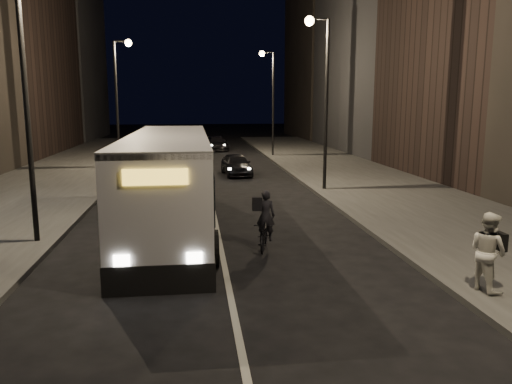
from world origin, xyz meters
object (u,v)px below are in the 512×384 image
object	(u,v)px
streetlight_left_near	(33,67)
streetlight_left_far	(120,86)
car_near	(236,164)
streetlight_right_mid	(321,81)
city_bus	(169,178)
streetlight_right_far	(270,89)
cyclist_on_bicycle	(265,229)
car_mid	(161,150)
car_far	(217,143)
pedestrian_woman	(488,252)

from	to	relation	value
streetlight_left_near	streetlight_left_far	size ratio (longest dim) A/B	1.00
streetlight_left_near	car_near	bearing A→B (deg)	63.39
streetlight_right_mid	city_bus	world-z (taller)	streetlight_right_mid
streetlight_right_far	cyclist_on_bicycle	size ratio (longest dim) A/B	4.42
streetlight_right_far	car_mid	distance (m)	9.81
streetlight_left_near	cyclist_on_bicycle	distance (m)	8.26
streetlight_right_far	streetlight_left_far	bearing A→B (deg)	-150.64
city_bus	car_far	bearing A→B (deg)	84.06
streetlight_left_near	streetlight_left_far	bearing A→B (deg)	90.00
streetlight_right_mid	cyclist_on_bicycle	distance (m)	11.17
pedestrian_woman	car_far	size ratio (longest dim) A/B	0.41
car_far	streetlight_right_mid	bearing A→B (deg)	-85.01
streetlight_right_mid	cyclist_on_bicycle	xyz separation A→B (m)	(-4.03, -9.27, -4.75)
car_near	car_mid	size ratio (longest dim) A/B	0.95
pedestrian_woman	streetlight_right_far	bearing A→B (deg)	-13.81
streetlight_left_near	pedestrian_woman	xyz separation A→B (m)	(11.06, -5.57, -4.30)
city_bus	pedestrian_woman	bearing A→B (deg)	-44.04
streetlight_right_far	car_near	distance (m)	11.40
streetlight_right_far	pedestrian_woman	bearing A→B (deg)	-89.23
streetlight_right_far	streetlight_left_far	world-z (taller)	same
city_bus	car_near	xyz separation A→B (m)	(3.40, 12.71, -1.13)
car_mid	car_far	world-z (taller)	car_mid
city_bus	car_mid	world-z (taller)	city_bus
streetlight_right_far	city_bus	xyz separation A→B (m)	(-6.93, -22.47, -3.57)
city_bus	cyclist_on_bicycle	xyz separation A→B (m)	(2.90, -2.80, -1.18)
car_mid	cyclist_on_bicycle	bearing A→B (deg)	108.07
streetlight_left_far	car_near	bearing A→B (deg)	-27.86
car_near	car_far	xyz separation A→B (m)	(-0.40, 15.93, -0.01)
streetlight_left_far	car_far	world-z (taller)	streetlight_left_far
streetlight_right_mid	car_mid	xyz separation A→B (m)	(-8.61, 15.89, -4.69)
car_near	streetlight_right_far	bearing A→B (deg)	65.56
pedestrian_woman	car_mid	bearing A→B (deg)	2.42
pedestrian_woman	cyclist_on_bicycle	bearing A→B (deg)	31.27
streetlight_right_far	pedestrian_woman	xyz separation A→B (m)	(0.40, -29.57, -4.30)
car_near	streetlight_left_near	bearing A→B (deg)	-121.17
streetlight_right_mid	city_bus	bearing A→B (deg)	-136.96
streetlight_left_near	streetlight_left_far	distance (m)	18.00
city_bus	car_near	bearing A→B (deg)	75.07
city_bus	streetlight_right_far	bearing A→B (deg)	72.90
streetlight_right_far	car_near	xyz separation A→B (m)	(-3.53, -9.77, -4.71)
city_bus	car_mid	size ratio (longest dim) A/B	3.01
pedestrian_woman	car_near	xyz separation A→B (m)	(-3.93, 19.80, -0.41)
pedestrian_woman	city_bus	bearing A→B (deg)	31.34
city_bus	car_near	distance (m)	13.20
streetlight_left_far	streetlight_right_far	bearing A→B (deg)	29.36
city_bus	pedestrian_woman	distance (m)	10.23
streetlight_right_mid	city_bus	distance (m)	10.14
streetlight_right_mid	car_near	size ratio (longest dim) A/B	2.11
cyclist_on_bicycle	car_near	xyz separation A→B (m)	(0.50, 15.50, 0.04)
cyclist_on_bicycle	car_far	world-z (taller)	cyclist_on_bicycle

